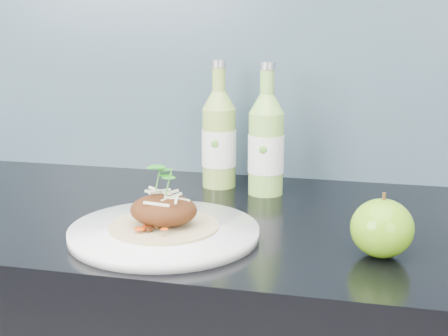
# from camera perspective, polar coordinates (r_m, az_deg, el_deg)

# --- Properties ---
(subway_backsplash) EXTENTS (4.00, 0.02, 0.70)m
(subway_backsplash) POSITION_cam_1_polar(r_m,az_deg,el_deg) (1.30, 5.57, 14.40)
(subway_backsplash) COLOR #6F98AF
(subway_backsplash) RESTS_ON kitchen_counter
(dinner_plate) EXTENTS (0.36, 0.36, 0.02)m
(dinner_plate) POSITION_cam_1_polar(r_m,az_deg,el_deg) (0.97, -5.49, -5.86)
(dinner_plate) COLOR white
(dinner_plate) RESTS_ON kitchen_counter
(pork_taco) EXTENTS (0.17, 0.17, 0.10)m
(pork_taco) POSITION_cam_1_polar(r_m,az_deg,el_deg) (0.95, -5.54, -3.74)
(pork_taco) COLOR tan
(pork_taco) RESTS_ON dinner_plate
(green_apple) EXTENTS (0.09, 0.09, 0.09)m
(green_apple) POSITION_cam_1_polar(r_m,az_deg,el_deg) (0.90, 14.25, -5.35)
(green_apple) COLOR #55870E
(green_apple) RESTS_ON kitchen_counter
(cider_bottle_left) EXTENTS (0.07, 0.07, 0.25)m
(cider_bottle_left) POSITION_cam_1_polar(r_m,az_deg,el_deg) (1.23, -0.47, 2.63)
(cider_bottle_left) COLOR #8DB14A
(cider_bottle_left) RESTS_ON kitchen_counter
(cider_bottle_right) EXTENTS (0.08, 0.08, 0.25)m
(cider_bottle_right) POSITION_cam_1_polar(r_m,az_deg,el_deg) (1.18, 3.87, 2.12)
(cider_bottle_right) COLOR #8BC451
(cider_bottle_right) RESTS_ON kitchen_counter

